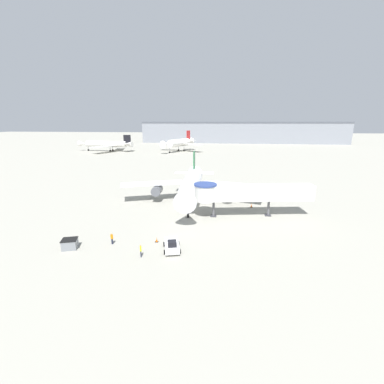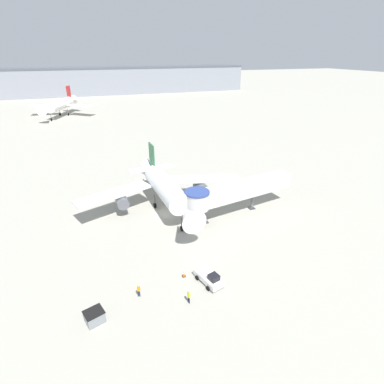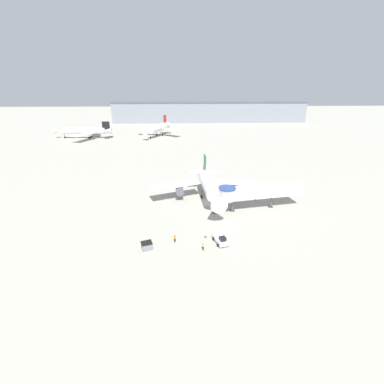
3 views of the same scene
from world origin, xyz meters
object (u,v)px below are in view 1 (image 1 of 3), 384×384
background_jet_black_tail (107,144)px  service_container_gray (70,244)px  pushback_tug_white (172,245)px  traffic_cone_starboard_wing (251,206)px  main_airplane (192,184)px  jet_bridge (246,192)px  ground_crew_wing_walker (112,238)px  ground_crew_marshaller (141,250)px  traffic_cone_apron_front (157,240)px  background_jet_red_tail (179,143)px

background_jet_black_tail → service_container_gray: bearing=25.7°
pushback_tug_white → traffic_cone_starboard_wing: 23.43m
main_airplane → service_container_gray: bearing=-125.2°
jet_bridge → background_jet_black_tail: bearing=116.5°
main_airplane → ground_crew_wing_walker: (-8.73, -20.05, -3.35)m
jet_bridge → background_jet_black_tail: size_ratio=0.63×
ground_crew_marshaller → ground_crew_wing_walker: (-5.22, 2.97, -0.04)m
main_airplane → traffic_cone_starboard_wing: (12.41, -0.77, -3.94)m
service_container_gray → background_jet_black_tail: bearing=112.8°
service_container_gray → ground_crew_wing_walker: bearing=21.5°
ground_crew_marshaller → ground_crew_wing_walker: ground_crew_marshaller is taller
traffic_cone_apron_front → ground_crew_marshaller: bearing=-101.0°
main_airplane → background_jet_red_tail: (-20.58, 100.01, 0.89)m
jet_bridge → ground_crew_wing_walker: bearing=-153.6°
pushback_tug_white → traffic_cone_starboard_wing: (12.35, 19.90, -0.34)m
background_jet_black_tail → background_jet_red_tail: size_ratio=1.17×
ground_crew_marshaller → ground_crew_wing_walker: size_ratio=1.05×
pushback_tug_white → ground_crew_marshaller: ground_crew_marshaller is taller
traffic_cone_starboard_wing → main_airplane: bearing=176.4°
background_jet_red_tail → jet_bridge: bearing=-50.5°
ground_crew_wing_walker → ground_crew_marshaller: bearing=174.8°
jet_bridge → pushback_tug_white: (-10.60, -14.72, -3.76)m
main_airplane → traffic_cone_starboard_wing: 13.04m
ground_crew_marshaller → background_jet_black_tail: bearing=4.8°
traffic_cone_apron_front → ground_crew_wing_walker: (-6.08, -1.50, 0.63)m
ground_crew_wing_walker → background_jet_red_tail: 120.72m
background_jet_red_tail → main_airplane: bearing=-55.2°
main_airplane → pushback_tug_white: main_airplane is taller
pushback_tug_white → service_container_gray: bearing=170.6°
service_container_gray → background_jet_black_tail: (-49.53, 117.55, 3.61)m
ground_crew_wing_walker → background_jet_red_tail: background_jet_red_tail is taller
traffic_cone_apron_front → background_jet_red_tail: 120.01m
pushback_tug_white → service_container_gray: size_ratio=1.85×
traffic_cone_apron_front → background_jet_black_tail: size_ratio=0.02×
pushback_tug_white → background_jet_red_tail: 122.52m
jet_bridge → background_jet_red_tail: (-31.24, 105.97, 0.73)m
background_jet_black_tail → traffic_cone_starboard_wing: bearing=41.1°
traffic_cone_starboard_wing → ground_crew_wing_walker: (-21.13, -19.27, 0.59)m
pushback_tug_white → background_jet_black_tail: (-63.45, 116.15, 3.57)m
jet_bridge → pushback_tug_white: size_ratio=4.81×
traffic_cone_starboard_wing → traffic_cone_apron_front: traffic_cone_starboard_wing is taller
background_jet_black_tail → background_jet_red_tail: background_jet_red_tail is taller
pushback_tug_white → ground_crew_wing_walker: (-8.78, 0.63, 0.25)m
main_airplane → background_jet_black_tail: 114.61m
main_airplane → service_container_gray: (-13.87, -22.07, -3.64)m
pushback_tug_white → background_jet_black_tail: background_jet_black_tail is taller
jet_bridge → service_container_gray: jet_bridge is taller
pushback_tug_white → jet_bridge: bearing=39.1°
jet_bridge → traffic_cone_starboard_wing: (1.75, 5.18, -4.10)m
ground_crew_wing_walker → main_airplane: bearing=-89.1°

